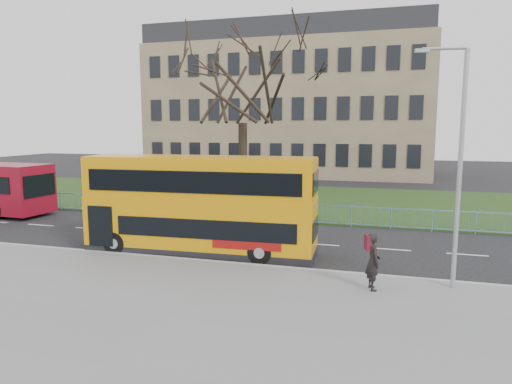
# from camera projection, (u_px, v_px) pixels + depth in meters

# --- Properties ---
(ground) EXTENTS (120.00, 120.00, 0.00)m
(ground) POSITION_uv_depth(u_px,v_px,m) (240.00, 254.00, 18.75)
(ground) COLOR black
(ground) RESTS_ON ground
(pavement) EXTENTS (80.00, 10.50, 0.12)m
(pavement) POSITION_uv_depth(u_px,v_px,m) (164.00, 319.00, 12.31)
(pavement) COLOR slate
(pavement) RESTS_ON ground
(kerb) EXTENTS (80.00, 0.20, 0.14)m
(kerb) POSITION_uv_depth(u_px,v_px,m) (227.00, 263.00, 17.26)
(kerb) COLOR #99999B
(kerb) RESTS_ON ground
(grass_verge) EXTENTS (80.00, 15.40, 0.08)m
(grass_verge) POSITION_uv_depth(u_px,v_px,m) (301.00, 200.00, 32.37)
(grass_verge) COLOR #1A3312
(grass_verge) RESTS_ON ground
(guard_railing) EXTENTS (40.00, 0.12, 1.10)m
(guard_railing) POSITION_uv_depth(u_px,v_px,m) (277.00, 213.00, 24.96)
(guard_railing) COLOR #6C97C1
(guard_railing) RESTS_ON ground
(bare_tree) EXTENTS (8.97, 8.97, 12.81)m
(bare_tree) POSITION_uv_depth(u_px,v_px,m) (243.00, 106.00, 28.17)
(bare_tree) COLOR black
(bare_tree) RESTS_ON grass_verge
(civic_building) EXTENTS (30.00, 15.00, 14.00)m
(civic_building) POSITION_uv_depth(u_px,v_px,m) (291.00, 111.00, 52.45)
(civic_building) COLOR #7C674E
(civic_building) RESTS_ON ground
(yellow_bus) EXTENTS (9.53, 2.65, 3.96)m
(yellow_bus) POSITION_uv_depth(u_px,v_px,m) (200.00, 203.00, 18.69)
(yellow_bus) COLOR orange
(yellow_bus) RESTS_ON ground
(pedestrian) EXTENTS (0.62, 0.76, 1.81)m
(pedestrian) POSITION_uv_depth(u_px,v_px,m) (373.00, 262.00, 14.25)
(pedestrian) COLOR black
(pedestrian) RESTS_ON pavement
(street_lamp) EXTENTS (1.57, 0.36, 7.44)m
(street_lamp) POSITION_uv_depth(u_px,v_px,m) (457.00, 160.00, 14.00)
(street_lamp) COLOR #9A9CA2
(street_lamp) RESTS_ON pavement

